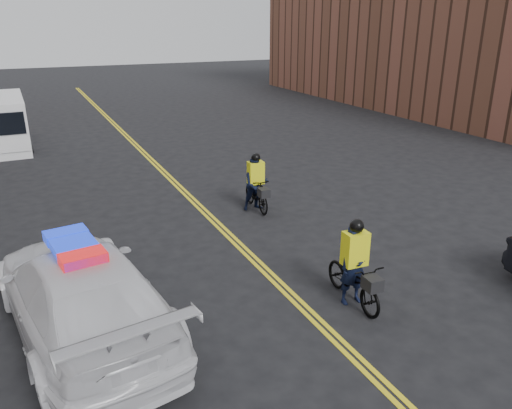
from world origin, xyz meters
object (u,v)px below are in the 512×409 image
at_px(cyclist_far, 256,188).
at_px(cyclist_near, 353,274).
at_px(police_cruiser, 81,292).
at_px(cargo_van, 2,124).

bearing_deg(cyclist_far, cyclist_near, -91.87).
bearing_deg(police_cruiser, cargo_van, -93.51).
xyz_separation_m(cargo_van, cyclist_near, (6.52, -17.76, -0.48)).
bearing_deg(cyclist_near, cyclist_far, 87.72).
height_order(cargo_van, cyclist_near, cargo_van).
height_order(police_cruiser, cyclist_near, police_cruiser).
bearing_deg(police_cruiser, cyclist_far, -149.64).
xyz_separation_m(cargo_van, cyclist_far, (7.02, -12.01, -0.42)).
height_order(cargo_van, cyclist_far, cargo_van).
relative_size(cyclist_near, cyclist_far, 1.07).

